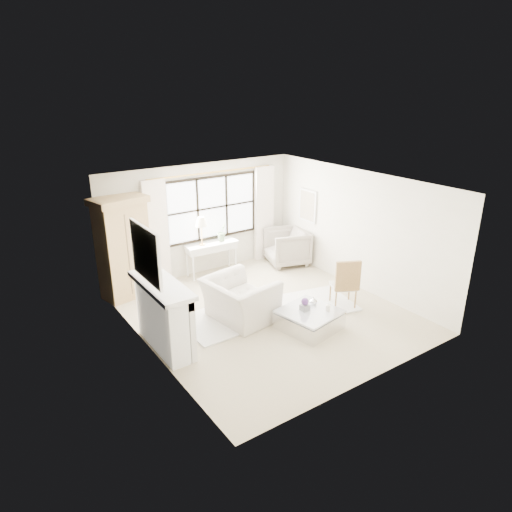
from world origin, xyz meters
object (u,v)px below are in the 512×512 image
at_px(armoire, 123,247).
at_px(console_table, 212,258).
at_px(club_armchair, 240,300).
at_px(coffee_table, 309,320).

distance_m(armoire, console_table, 2.29).
bearing_deg(armoire, console_table, -11.21).
relative_size(armoire, console_table, 1.70).
bearing_deg(armoire, club_armchair, -69.98).
relative_size(club_armchair, coffee_table, 1.13).
bearing_deg(console_table, armoire, -176.33).
bearing_deg(club_armchair, coffee_table, -147.65).
distance_m(club_armchair, coffee_table, 1.42).
height_order(console_table, coffee_table, console_table).
height_order(club_armchair, coffee_table, club_armchair).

